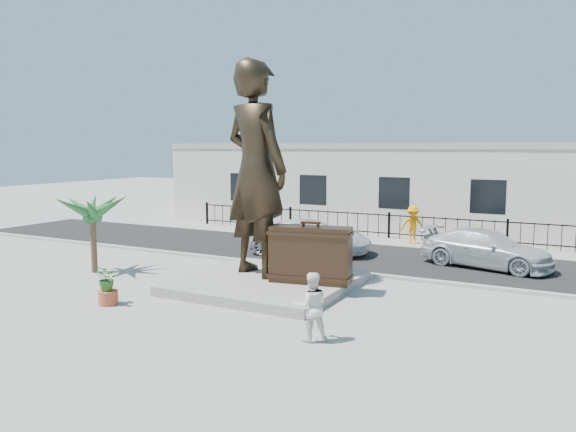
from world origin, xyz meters
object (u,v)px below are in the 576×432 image
(statue, at_px, (256,169))
(tourist, at_px, (311,307))
(car_white, at_px, (310,237))
(suitcase, at_px, (310,255))

(statue, distance_m, tourist, 6.57)
(statue, height_order, car_white, statue)
(statue, xyz_separation_m, suitcase, (2.08, -0.22, -2.61))
(suitcase, xyz_separation_m, tourist, (1.94, -4.04, -0.36))
(tourist, xyz_separation_m, car_white, (-4.65, 9.75, -0.09))
(tourist, distance_m, car_white, 10.80)
(statue, xyz_separation_m, car_white, (-0.63, 5.49, -3.07))
(statue, relative_size, tourist, 4.27)
(suitcase, relative_size, car_white, 0.49)
(statue, relative_size, car_white, 1.36)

